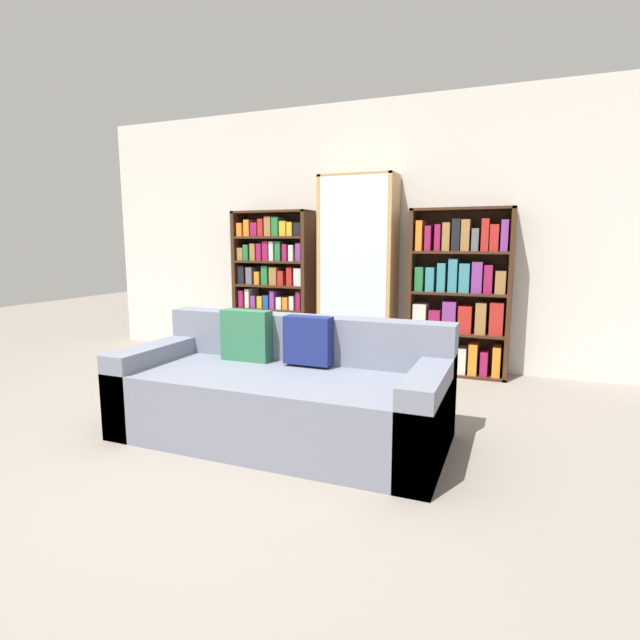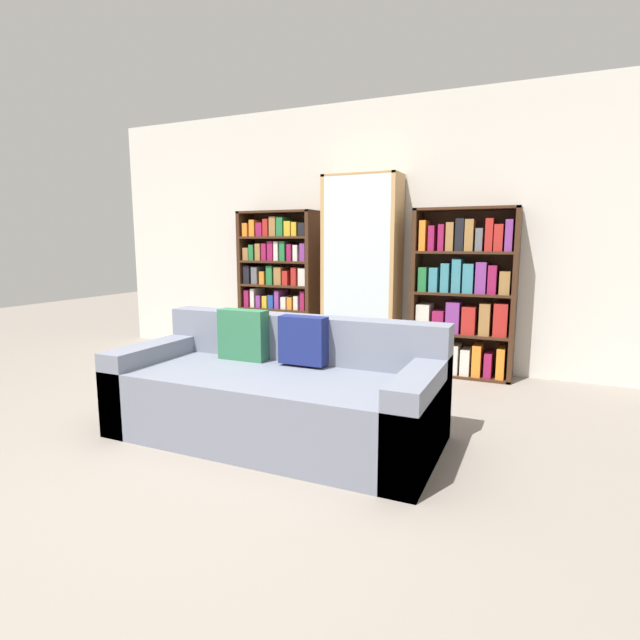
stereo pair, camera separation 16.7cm
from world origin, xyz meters
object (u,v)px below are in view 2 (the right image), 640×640
object	(u,v)px
bookshelf_left	(279,285)
wine_bottle	(382,377)
couch	(277,394)
bookshelf_right	(464,297)
display_cabinet	(362,273)

from	to	relation	value
bookshelf_left	wine_bottle	bearing A→B (deg)	-30.40
couch	bookshelf_right	world-z (taller)	bookshelf_right
display_cabinet	bookshelf_right	distance (m)	1.04
couch	bookshelf_right	size ratio (longest dim) A/B	1.33
bookshelf_right	wine_bottle	distance (m)	1.19
bookshelf_right	wine_bottle	world-z (taller)	bookshelf_right
bookshelf_left	couch	bearing A→B (deg)	-61.52
bookshelf_left	display_cabinet	size ratio (longest dim) A/B	0.83
couch	wine_bottle	xyz separation A→B (m)	(0.36, 1.19, -0.14)
display_cabinet	bookshelf_right	bearing A→B (deg)	0.88
display_cabinet	bookshelf_right	xyz separation A→B (m)	(1.02, 0.02, -0.20)
bookshelf_left	bookshelf_right	bearing A→B (deg)	-0.02
couch	display_cabinet	world-z (taller)	display_cabinet
bookshelf_right	wine_bottle	bearing A→B (deg)	-121.29
display_cabinet	bookshelf_right	world-z (taller)	display_cabinet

